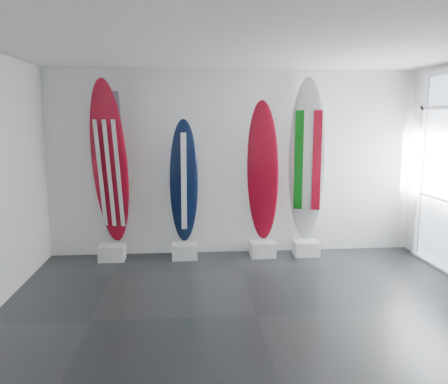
{
  "coord_description": "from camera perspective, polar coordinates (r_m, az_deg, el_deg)",
  "views": [
    {
      "loc": [
        -0.76,
        -4.71,
        2.19
      ],
      "look_at": [
        -0.26,
        1.4,
        1.2
      ],
      "focal_mm": 35.6,
      "sensor_mm": 36.0,
      "label": 1
    }
  ],
  "objects": [
    {
      "name": "floor",
      "position": [
        5.25,
        4.2,
        -15.5
      ],
      "size": [
        6.0,
        6.0,
        0.0
      ],
      "primitive_type": "plane",
      "color": "black",
      "rests_on": "ground"
    },
    {
      "name": "ceiling",
      "position": [
        4.84,
        4.64,
        18.8
      ],
      "size": [
        6.0,
        6.0,
        0.0
      ],
      "primitive_type": "plane",
      "rotation": [
        3.14,
        0.0,
        0.0
      ],
      "color": "white",
      "rests_on": "wall_back"
    },
    {
      "name": "wall_back",
      "position": [
        7.28,
        1.3,
        3.76
      ],
      "size": [
        6.0,
        0.0,
        6.0
      ],
      "primitive_type": "plane",
      "rotation": [
        1.57,
        0.0,
        0.0
      ],
      "color": "silver",
      "rests_on": "ground"
    },
    {
      "name": "wall_front",
      "position": [
        2.44,
        13.83,
        -7.57
      ],
      "size": [
        6.0,
        0.0,
        6.0
      ],
      "primitive_type": "plane",
      "rotation": [
        -1.57,
        0.0,
        0.0
      ],
      "color": "silver",
      "rests_on": "ground"
    },
    {
      "name": "display_block_usa",
      "position": [
        7.29,
        -14.16,
        -7.58
      ],
      "size": [
        0.4,
        0.3,
        0.24
      ],
      "primitive_type": "cube",
      "color": "silver",
      "rests_on": "floor"
    },
    {
      "name": "surfboard_usa",
      "position": [
        7.12,
        -14.48,
        3.55
      ],
      "size": [
        0.68,
        0.58,
        2.58
      ],
      "primitive_type": "ellipsoid",
      "rotation": [
        0.14,
        0.0,
        -0.25
      ],
      "color": "maroon",
      "rests_on": "display_block_usa"
    },
    {
      "name": "display_block_navy",
      "position": [
        7.19,
        -5.05,
        -7.57
      ],
      "size": [
        0.4,
        0.3,
        0.24
      ],
      "primitive_type": "cube",
      "color": "silver",
      "rests_on": "floor"
    },
    {
      "name": "surfboard_navy",
      "position": [
        7.05,
        -5.18,
        1.31
      ],
      "size": [
        0.46,
        0.25,
        1.98
      ],
      "primitive_type": "ellipsoid",
      "rotation": [
        0.07,
        0.0,
        0.06
      ],
      "color": "black",
      "rests_on": "display_block_navy"
    },
    {
      "name": "display_block_swiss",
      "position": [
        7.29,
        4.98,
        -7.33
      ],
      "size": [
        0.4,
        0.3,
        0.24
      ],
      "primitive_type": "cube",
      "color": "silver",
      "rests_on": "floor"
    },
    {
      "name": "surfboard_swiss",
      "position": [
        7.14,
        4.99,
        2.57
      ],
      "size": [
        0.59,
        0.48,
        2.27
      ],
      "primitive_type": "ellipsoid",
      "rotation": [
        0.1,
        0.0,
        -0.38
      ],
      "color": "maroon",
      "rests_on": "display_block_swiss"
    },
    {
      "name": "display_block_italy",
      "position": [
        7.44,
        10.49,
        -7.11
      ],
      "size": [
        0.4,
        0.3,
        0.24
      ],
      "primitive_type": "cube",
      "color": "silver",
      "rests_on": "floor"
    },
    {
      "name": "surfboard_italy",
      "position": [
        7.28,
        10.61,
        3.98
      ],
      "size": [
        0.62,
        0.36,
        2.62
      ],
      "primitive_type": "ellipsoid",
      "rotation": [
        0.04,
        0.0,
        -0.32
      ],
      "color": "silver",
      "rests_on": "display_block_italy"
    },
    {
      "name": "wall_outlet",
      "position": [
        7.61,
        -17.48,
        -5.23
      ],
      "size": [
        0.09,
        0.02,
        0.13
      ],
      "primitive_type": "cube",
      "color": "silver",
      "rests_on": "wall_back"
    },
    {
      "name": "glass_door",
      "position": [
        7.33,
        25.94,
        2.27
      ],
      "size": [
        0.12,
        1.16,
        2.85
      ],
      "primitive_type": null,
      "color": "white",
      "rests_on": "floor"
    }
  ]
}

